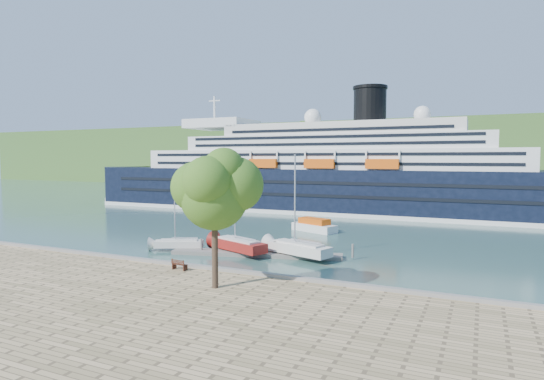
% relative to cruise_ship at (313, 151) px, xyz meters
% --- Properties ---
extents(ground, '(400.00, 400.00, 0.00)m').
position_rel_cruise_ship_xyz_m(ground, '(5.43, -53.74, -12.29)').
color(ground, '#2F554E').
rests_on(ground, ground).
extents(far_hillside, '(400.00, 50.00, 24.00)m').
position_rel_cruise_ship_xyz_m(far_hillside, '(5.43, 91.26, -0.29)').
color(far_hillside, '#335722').
rests_on(far_hillside, ground).
extents(quay_coping, '(220.00, 0.50, 0.30)m').
position_rel_cruise_ship_xyz_m(quay_coping, '(5.43, -53.94, -11.14)').
color(quay_coping, slate).
rests_on(quay_coping, promenade).
extents(cruise_ship, '(109.66, 17.30, 24.58)m').
position_rel_cruise_ship_xyz_m(cruise_ship, '(0.00, 0.00, 0.00)').
color(cruise_ship, black).
rests_on(cruise_ship, ground).
extents(park_bench, '(1.65, 0.85, 1.01)m').
position_rel_cruise_ship_xyz_m(park_bench, '(7.56, -55.12, -10.78)').
color(park_bench, '#4B2315').
rests_on(park_bench, promenade).
extents(promenade_tree, '(6.87, 6.87, 11.37)m').
position_rel_cruise_ship_xyz_m(promenade_tree, '(13.35, -58.55, -5.61)').
color(promenade_tree, '#35661A').
rests_on(promenade_tree, promenade).
extents(floating_pontoon, '(18.99, 6.90, 0.42)m').
position_rel_cruise_ship_xyz_m(floating_pontoon, '(8.95, -43.09, -12.08)').
color(floating_pontoon, gray).
rests_on(floating_pontoon, ground).
extents(sailboat_white_near, '(6.28, 4.29, 7.96)m').
position_rel_cruise_ship_xyz_m(sailboat_white_near, '(-0.46, -44.41, -8.31)').
color(sailboat_white_near, silver).
rests_on(sailboat_white_near, ground).
extents(sailboat_red, '(8.54, 5.21, 10.69)m').
position_rel_cruise_ship_xyz_m(sailboat_red, '(6.92, -43.44, -6.95)').
color(sailboat_red, maroon).
rests_on(sailboat_red, ground).
extents(sailboat_white_far, '(8.57, 4.77, 10.68)m').
position_rel_cruise_ship_xyz_m(sailboat_white_far, '(13.83, -42.54, -6.95)').
color(sailboat_white_far, silver).
rests_on(sailboat_white_far, ground).
extents(tender_launch, '(7.49, 4.92, 1.96)m').
position_rel_cruise_ship_xyz_m(tender_launch, '(9.15, -24.50, -11.31)').
color(tender_launch, '#E2530D').
rests_on(tender_launch, ground).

